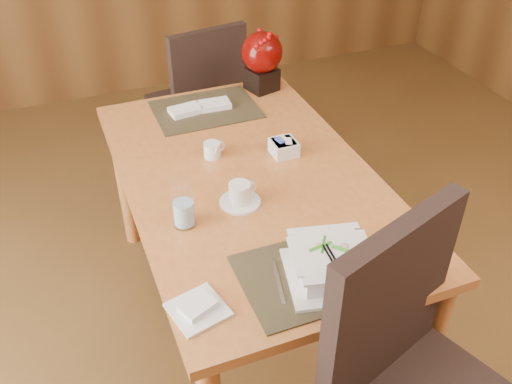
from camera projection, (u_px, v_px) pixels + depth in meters
name	position (u px, v px, depth m)	size (l,w,h in m)	color
dining_table	(250.00, 197.00, 2.18)	(0.90, 1.50, 0.75)	#BF6F35
placemat_near	(315.00, 273.00, 1.71)	(0.45, 0.33, 0.01)	black
placemat_far	(206.00, 109.00, 2.53)	(0.45, 0.33, 0.01)	black
soup_setting	(331.00, 265.00, 1.67)	(0.31, 0.31, 0.10)	white
coffee_cup	(240.00, 195.00, 1.97)	(0.14, 0.14, 0.08)	white
water_glass	(183.00, 204.00, 1.85)	(0.08, 0.08, 0.17)	white
creamer_jug	(212.00, 150.00, 2.21)	(0.08, 0.08, 0.06)	white
sugar_caddy	(284.00, 148.00, 2.23)	(0.10, 0.10, 0.06)	white
berry_decor	(262.00, 58.00, 2.60)	(0.19, 0.19, 0.28)	black
napkins_far	(202.00, 107.00, 2.52)	(0.27, 0.10, 0.02)	white
bread_plate	(198.00, 310.00, 1.59)	(0.15, 0.15, 0.01)	white
near_chair	(417.00, 380.00, 1.58)	(0.64, 0.65, 1.09)	black
far_chair	(201.00, 97.00, 3.10)	(0.51, 0.51, 0.95)	black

